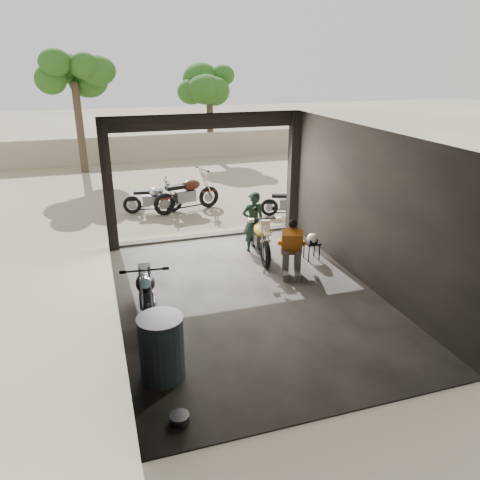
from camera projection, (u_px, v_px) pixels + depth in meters
ground at (248, 297)px, 9.28m from camera, size 80.00×80.00×0.00m
garage at (240, 228)px, 9.31m from camera, size 7.00×7.13×3.20m
boundary_wall at (152, 148)px, 21.51m from camera, size 18.00×0.30×1.20m
tree_left at (73, 71)px, 18.10m from camera, size 2.20×2.20×5.60m
tree_right at (209, 79)px, 21.23m from camera, size 2.20×2.20×5.00m
main_bike at (259, 234)px, 11.00m from camera, size 0.92×1.80×1.15m
left_bike at (146, 288)px, 8.33m from camera, size 0.89×1.85×1.21m
outside_bike_a at (152, 196)px, 14.21m from camera, size 1.61×0.84×1.04m
outside_bike_b at (187, 191)px, 14.30m from camera, size 2.04×1.23×1.29m
outside_bike_c at (289, 200)px, 13.87m from camera, size 1.60×1.12×1.00m
rider at (253, 222)px, 11.25m from camera, size 0.56×0.38×1.51m
mechanic at (292, 250)px, 10.04m from camera, size 0.84×0.97×1.17m
stool at (312, 245)px, 10.88m from camera, size 0.32×0.32×0.45m
helmet at (312, 238)px, 10.75m from camera, size 0.29×0.30×0.23m
oil_drum at (162, 349)px, 6.76m from camera, size 0.85×0.85×1.01m
sign_post at (336, 162)px, 12.99m from camera, size 0.86×0.08×2.57m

